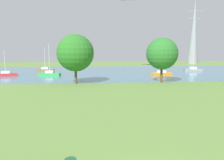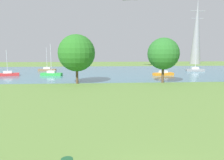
{
  "view_description": "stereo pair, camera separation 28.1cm",
  "coord_description": "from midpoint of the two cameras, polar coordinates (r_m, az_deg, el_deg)",
  "views": [
    {
      "loc": [
        -3.1,
        -7.57,
        5.75
      ],
      "look_at": [
        -1.25,
        14.13,
        2.74
      ],
      "focal_mm": 34.38,
      "sensor_mm": 36.0,
      "label": 1
    },
    {
      "loc": [
        -2.82,
        -7.59,
        5.75
      ],
      "look_at": [
        -1.25,
        14.13,
        2.74
      ],
      "focal_mm": 34.38,
      "sensor_mm": 36.0,
      "label": 2
    }
  ],
  "objects": [
    {
      "name": "tree_west_far",
      "position": [
        37.54,
        -9.94,
        7.09
      ],
      "size": [
        6.37,
        6.37,
        8.51
      ],
      "color": "brown",
      "rests_on": "ground"
    },
    {
      "name": "water_surface",
      "position": [
        57.94,
        -1.93,
        2.18
      ],
      "size": [
        140.0,
        40.0,
        0.02
      ],
      "primitive_type": "cube",
      "color": "teal",
      "rests_on": "ground"
    },
    {
      "name": "sailboat_gray",
      "position": [
        63.81,
        20.63,
        2.61
      ],
      "size": [
        4.98,
        2.28,
        6.44
      ],
      "color": "gray",
      "rests_on": "water_surface"
    },
    {
      "name": "ground_plane",
      "position": [
        30.28,
        0.82,
        -3.07
      ],
      "size": [
        160.0,
        160.0,
        0.0
      ],
      "primitive_type": "plane",
      "color": "olive"
    },
    {
      "name": "sailboat_brown",
      "position": [
        62.51,
        -17.48,
        2.65
      ],
      "size": [
        4.8,
        1.5,
        6.53
      ],
      "color": "brown",
      "rests_on": "water_surface"
    },
    {
      "name": "sailboat_red",
      "position": [
        53.98,
        -26.58,
        1.41
      ],
      "size": [
        5.03,
        2.86,
        5.85
      ],
      "color": "red",
      "rests_on": "water_surface"
    },
    {
      "name": "electricity_pylon",
      "position": [
        98.2,
        20.89,
        12.01
      ],
      "size": [
        6.4,
        4.4,
        27.36
      ],
      "color": "gray",
      "rests_on": "ground"
    },
    {
      "name": "sailboat_green",
      "position": [
        51.23,
        -16.38,
        1.63
      ],
      "size": [
        4.98,
        2.25,
        7.15
      ],
      "color": "green",
      "rests_on": "water_surface"
    },
    {
      "name": "tree_west_near",
      "position": [
        39.33,
        12.97,
        6.83
      ],
      "size": [
        5.64,
        5.64,
        8.01
      ],
      "color": "brown",
      "rests_on": "ground"
    },
    {
      "name": "sailboat_orange",
      "position": [
        51.06,
        12.88,
        1.71
      ],
      "size": [
        5.01,
        2.45,
        5.36
      ],
      "color": "orange",
      "rests_on": "water_surface"
    }
  ]
}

